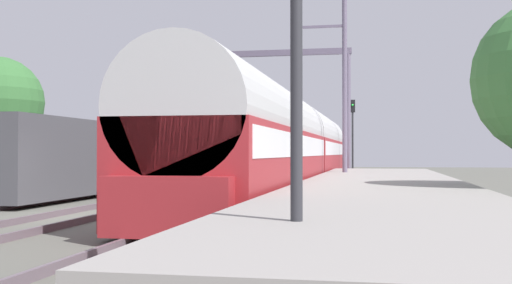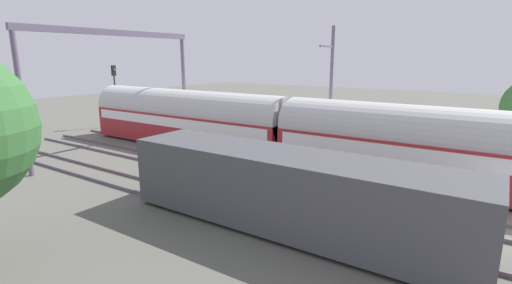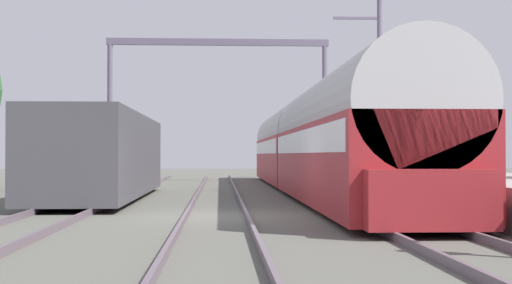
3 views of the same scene
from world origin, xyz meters
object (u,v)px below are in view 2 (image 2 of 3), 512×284
at_px(passenger_train, 288,131).
at_px(freight_car, 289,191).
at_px(catenary_gantry, 117,67).
at_px(railway_signal_far, 115,88).
at_px(person_crossing, 183,126).

relative_size(passenger_train, freight_car, 2.53).
relative_size(freight_car, catenary_gantry, 1.07).
height_order(freight_car, railway_signal_far, railway_signal_far).
bearing_deg(passenger_train, railway_signal_far, 84.11).
relative_size(freight_car, person_crossing, 7.51).
relative_size(passenger_train, railway_signal_far, 5.99).
bearing_deg(railway_signal_far, catenary_gantry, -124.75).
xyz_separation_m(person_crossing, railway_signal_far, (0.66, 8.76, 2.45)).
xyz_separation_m(freight_car, railway_signal_far, (9.66, 22.90, 2.01)).
distance_m(freight_car, catenary_gantry, 15.62).
relative_size(railway_signal_far, catenary_gantry, 0.45).
bearing_deg(person_crossing, passenger_train, -163.84).
height_order(person_crossing, railway_signal_far, railway_signal_far).
bearing_deg(catenary_gantry, person_crossing, -4.62).
bearing_deg(person_crossing, freight_car, 170.97).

